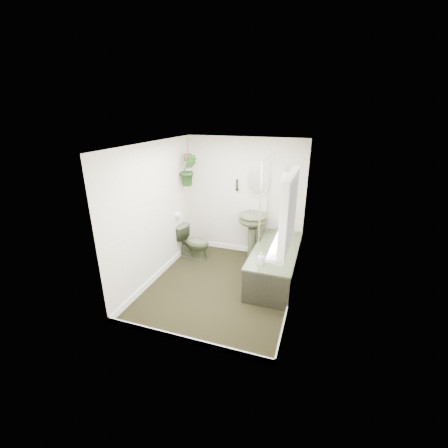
% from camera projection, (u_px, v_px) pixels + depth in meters
% --- Properties ---
extents(floor, '(2.30, 2.80, 0.02)m').
position_uv_depth(floor, '(221.00, 286.00, 5.01)').
color(floor, black).
rests_on(floor, ground).
extents(ceiling, '(2.30, 2.80, 0.02)m').
position_uv_depth(ceiling, '(221.00, 144.00, 4.18)').
color(ceiling, white).
rests_on(ceiling, ground).
extents(wall_back, '(2.30, 0.02, 2.30)m').
position_uv_depth(wall_back, '(245.00, 197.00, 5.84)').
color(wall_back, silver).
rests_on(wall_back, ground).
extents(wall_front, '(2.30, 0.02, 2.30)m').
position_uv_depth(wall_front, '(179.00, 263.00, 3.35)').
color(wall_front, silver).
rests_on(wall_front, ground).
extents(wall_left, '(0.02, 2.80, 2.30)m').
position_uv_depth(wall_left, '(155.00, 213.00, 4.95)').
color(wall_left, silver).
rests_on(wall_left, ground).
extents(wall_right, '(0.02, 2.80, 2.30)m').
position_uv_depth(wall_right, '(298.00, 230.00, 4.25)').
color(wall_right, silver).
rests_on(wall_right, ground).
extents(skirting, '(2.30, 2.80, 0.10)m').
position_uv_depth(skirting, '(221.00, 283.00, 4.99)').
color(skirting, white).
rests_on(skirting, floor).
extents(bathtub, '(0.72, 1.72, 0.58)m').
position_uv_depth(bathtub, '(275.00, 264.00, 5.11)').
color(bathtub, '#404A31').
rests_on(bathtub, floor).
extents(bath_screen, '(0.04, 0.72, 1.40)m').
position_uv_depth(bath_screen, '(265.00, 199.00, 5.29)').
color(bath_screen, silver).
rests_on(bath_screen, bathtub).
extents(shower_box, '(0.20, 0.10, 0.35)m').
position_uv_depth(shower_box, '(287.00, 181.00, 5.40)').
color(shower_box, white).
rests_on(shower_box, wall_back).
extents(oval_mirror, '(0.46, 0.03, 0.62)m').
position_uv_depth(oval_mirror, '(258.00, 181.00, 5.61)').
color(oval_mirror, '#B9B099').
rests_on(oval_mirror, wall_back).
extents(wall_sconce, '(0.04, 0.04, 0.22)m').
position_uv_depth(wall_sconce, '(237.00, 185.00, 5.76)').
color(wall_sconce, black).
rests_on(wall_sconce, wall_back).
extents(toilet_roll_holder, '(0.11, 0.11, 0.11)m').
position_uv_depth(toilet_roll_holder, '(178.00, 215.00, 5.64)').
color(toilet_roll_holder, white).
rests_on(toilet_roll_holder, wall_left).
extents(window_recess, '(0.08, 1.00, 0.90)m').
position_uv_depth(window_recess, '(289.00, 211.00, 3.47)').
color(window_recess, white).
rests_on(window_recess, wall_right).
extents(window_sill, '(0.18, 1.00, 0.04)m').
position_uv_depth(window_sill, '(281.00, 244.00, 3.64)').
color(window_sill, white).
rests_on(window_sill, wall_right).
extents(window_blinds, '(0.01, 0.86, 0.76)m').
position_uv_depth(window_blinds, '(285.00, 211.00, 3.49)').
color(window_blinds, white).
rests_on(window_blinds, wall_right).
extents(toilet, '(0.69, 0.45, 0.66)m').
position_uv_depth(toilet, '(194.00, 242.00, 5.85)').
color(toilet, '#404A31').
rests_on(toilet, floor).
extents(pedestal_sink, '(0.58, 0.51, 0.93)m').
position_uv_depth(pedestal_sink, '(252.00, 237.00, 5.74)').
color(pedestal_sink, '#404A31').
rests_on(pedestal_sink, floor).
extents(sill_plant, '(0.25, 0.23, 0.24)m').
position_uv_depth(sill_plant, '(286.00, 225.00, 3.85)').
color(sill_plant, black).
rests_on(sill_plant, window_sill).
extents(hanging_plant, '(0.41, 0.38, 0.58)m').
position_uv_depth(hanging_plant, '(188.00, 170.00, 5.53)').
color(hanging_plant, black).
rests_on(hanging_plant, ceiling).
extents(soap_bottle, '(0.10, 0.10, 0.19)m').
position_uv_depth(soap_bottle, '(261.00, 258.00, 4.47)').
color(soap_bottle, '#2D2120').
rests_on(soap_bottle, bathtub).
extents(hanging_pot, '(0.16, 0.16, 0.12)m').
position_uv_depth(hanging_pot, '(188.00, 158.00, 5.45)').
color(hanging_pot, '#513728').
rests_on(hanging_pot, ceiling).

